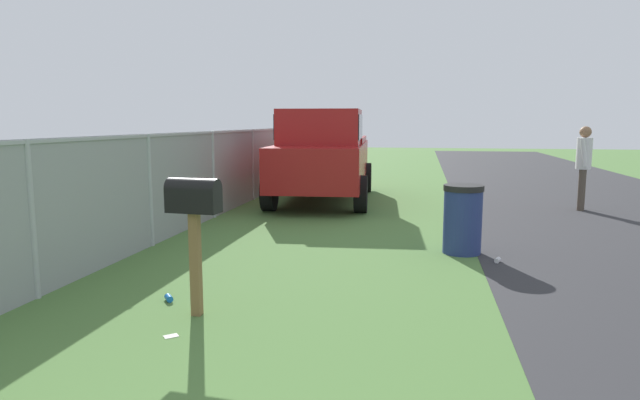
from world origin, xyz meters
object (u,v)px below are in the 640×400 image
(pedestrian, at_px, (584,162))
(mailbox, at_px, (194,206))
(pickup_truck, at_px, (323,154))
(trash_bin, at_px, (463,219))

(pedestrian, bearing_deg, mailbox, -109.23)
(mailbox, relative_size, pickup_truck, 0.25)
(trash_bin, relative_size, pedestrian, 0.55)
(mailbox, height_order, pickup_truck, pickup_truck)
(mailbox, xyz_separation_m, pedestrian, (7.35, -5.34, -0.04))
(pickup_truck, bearing_deg, pedestrian, 82.94)
(mailbox, relative_size, pedestrian, 0.76)
(mailbox, distance_m, pickup_truck, 7.66)
(pickup_truck, xyz_separation_m, trash_bin, (-4.63, -2.81, -0.62))
(pickup_truck, relative_size, trash_bin, 5.43)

